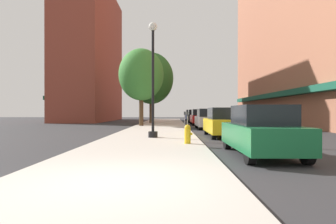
{
  "coord_description": "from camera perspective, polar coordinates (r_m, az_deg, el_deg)",
  "views": [
    {
      "loc": [
        1.09,
        -5.42,
        1.47
      ],
      "look_at": [
        0.67,
        23.4,
        1.37
      ],
      "focal_mm": 30.49,
      "sensor_mm": 36.0,
      "label": 1
    }
  ],
  "objects": [
    {
      "name": "building_far_background",
      "position": [
        44.89,
        -15.1,
        10.82
      ],
      "size": [
        6.8,
        18.0,
        19.55
      ],
      "color": "brown",
      "rests_on": "ground"
    },
    {
      "name": "car_yellow",
      "position": [
        16.53,
        10.97,
        -2.11
      ],
      "size": [
        1.8,
        4.3,
        1.66
      ],
      "rotation": [
        0.0,
        0.0,
        -0.04
      ],
      "color": "black",
      "rests_on": "ground"
    },
    {
      "name": "tree_near",
      "position": [
        33.27,
        -3.4,
        6.72
      ],
      "size": [
        5.17,
        5.17,
        8.12
      ],
      "color": "#4C3823",
      "rests_on": "sidewalk_slab"
    },
    {
      "name": "car_black",
      "position": [
        37.18,
        5.31,
        -0.83
      ],
      "size": [
        1.8,
        4.3,
        1.66
      ],
      "rotation": [
        0.0,
        0.0,
        -0.01
      ],
      "color": "black",
      "rests_on": "ground"
    },
    {
      "name": "car_blue",
      "position": [
        43.42,
        4.67,
        -0.68
      ],
      "size": [
        1.8,
        4.3,
        1.66
      ],
      "rotation": [
        0.0,
        0.0,
        -0.03
      ],
      "color": "black",
      "rests_on": "ground"
    },
    {
      "name": "tree_mid",
      "position": [
        26.65,
        -5.37,
        7.42
      ],
      "size": [
        4.16,
        4.16,
        7.11
      ],
      "color": "#4C3823",
      "rests_on": "sidewalk_slab"
    },
    {
      "name": "sidewalk_slab",
      "position": [
        24.49,
        -1.73,
        -3.11
      ],
      "size": [
        4.8,
        50.0,
        0.12
      ],
      "primitive_type": "cube",
      "color": "#B7B2A8",
      "rests_on": "ground"
    },
    {
      "name": "parking_meter_far",
      "position": [
        17.92,
        3.9,
        -1.48
      ],
      "size": [
        0.14,
        0.09,
        1.31
      ],
      "color": "slate",
      "rests_on": "sidewalk_slab"
    },
    {
      "name": "car_green",
      "position": [
        9.85,
        18.05,
        -3.67
      ],
      "size": [
        1.8,
        4.3,
        1.66
      ],
      "rotation": [
        0.0,
        0.0,
        0.02
      ],
      "color": "black",
      "rests_on": "ground"
    },
    {
      "name": "fire_hydrant",
      "position": [
        11.87,
        3.94,
        -4.4
      ],
      "size": [
        0.33,
        0.26,
        0.79
      ],
      "color": "gold",
      "rests_on": "sidewalk_slab"
    },
    {
      "name": "lamppost",
      "position": [
        14.72,
        -3.03,
        6.95
      ],
      "size": [
        0.48,
        0.48,
        5.9
      ],
      "color": "black",
      "rests_on": "sidewalk_slab"
    },
    {
      "name": "parking_meter_near",
      "position": [
        21.54,
        3.38,
        -1.2
      ],
      "size": [
        0.14,
        0.09,
        1.31
      ],
      "color": "slate",
      "rests_on": "sidewalk_slab"
    },
    {
      "name": "ground_plane",
      "position": [
        23.65,
        7.91,
        -3.38
      ],
      "size": [
        90.0,
        90.0,
        0.0
      ],
      "primitive_type": "plane",
      "color": "#2D2D30"
    },
    {
      "name": "car_silver",
      "position": [
        23.52,
        7.94,
        -1.42
      ],
      "size": [
        1.8,
        4.3,
        1.66
      ],
      "rotation": [
        0.0,
        0.0,
        0.02
      ],
      "color": "black",
      "rests_on": "ground"
    },
    {
      "name": "car_red",
      "position": [
        30.38,
        6.32,
        -1.06
      ],
      "size": [
        1.8,
        4.3,
        1.66
      ],
      "rotation": [
        0.0,
        0.0,
        -0.02
      ],
      "color": "black",
      "rests_on": "ground"
    }
  ]
}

